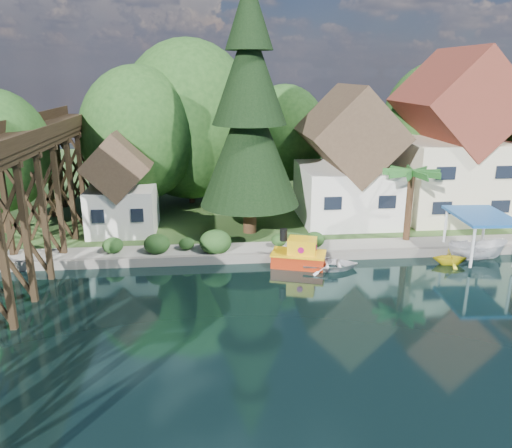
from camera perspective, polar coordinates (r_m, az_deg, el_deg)
The scene contains 16 objects.
ground at distance 26.96m, azimuth 4.43°, elevation -10.44°, with size 140.00×140.00×0.00m, color black.
bank at distance 58.99m, azimuth -1.17°, elevation 5.04°, with size 140.00×52.00×0.50m, color #25461C.
seawall at distance 34.80m, azimuth 8.72°, elevation -3.57°, with size 60.00×0.40×0.62m, color slate.
promenade at distance 36.43m, azimuth 11.30°, elevation -2.40°, with size 50.00×2.60×0.06m, color gray.
trestle_bridge at distance 31.81m, azimuth -26.89°, elevation 2.31°, with size 4.12×44.18×9.30m.
house_left at distance 41.79m, azimuth 10.40°, elevation 6.67°, with size 7.64×8.64×11.02m.
house_center at distance 45.32m, azimuth 21.45°, elevation 8.20°, with size 8.65×9.18×13.89m.
shed at distance 39.59m, azimuth -15.10°, elevation 3.86°, with size 5.09×5.40×7.85m.
bg_trees at distance 45.42m, azimuth 1.30°, elevation 10.47°, with size 49.90×13.30×10.57m.
shrubs at distance 34.67m, azimuth -5.65°, elevation -1.92°, with size 15.76×2.47×1.70m.
conifer at distance 37.05m, azimuth -0.76°, elevation 12.33°, with size 7.52×7.52×18.51m.
palm_tree at distance 37.31m, azimuth 17.37°, elevation 5.36°, with size 4.04×4.04×5.60m.
tugboat at distance 33.27m, azimuth 4.96°, elevation -3.56°, with size 3.96×2.91×2.57m.
boat_white_a at distance 33.19m, azimuth 8.48°, elevation -4.45°, with size 2.65×3.71×0.77m, color white.
boat_canopy at distance 37.26m, azimuth 24.05°, elevation -1.74°, with size 4.16×5.25×3.25m.
boat_yellow at distance 35.91m, azimuth 21.29°, elevation -3.44°, with size 1.93×2.24×1.18m, color yellow.
Camera 1 is at (-4.31, -23.57, 12.36)m, focal length 35.00 mm.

